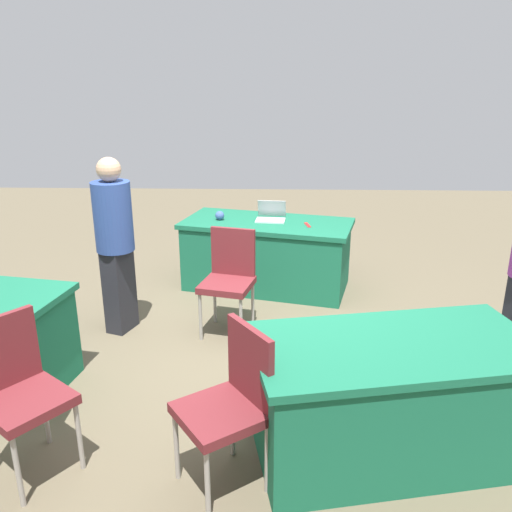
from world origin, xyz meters
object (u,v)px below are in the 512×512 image
Objects in this scene: table_mid_left at (391,398)px; chair_tucked_left at (229,275)px; table_foreground at (267,254)px; chair_aisle at (18,387)px; person_attendee_standing at (115,238)px; laptop_silver at (271,217)px; chair_tucked_right at (231,398)px; yarn_ball at (220,216)px; scissors_red at (308,225)px.

table_mid_left is 1.91× the size of chair_tucked_left.
table_foreground is 2.06× the size of chair_aisle.
laptop_silver is at bearing 150.06° from person_attendee_standing.
laptop_silver is at bearing -38.99° from chair_tucked_right.
yarn_ball is (0.53, -0.05, 0.43)m from table_foreground.
laptop_silver is at bearing -128.11° from scissors_red.
chair_tucked_right is 2.30m from person_attendee_standing.
table_foreground is 3.31m from chair_aisle.
laptop_silver is (-0.04, -0.06, 0.42)m from table_foreground.
chair_aisle is at bearing 18.14° from person_attendee_standing.
yarn_ball is (-0.88, -3.04, 0.25)m from chair_aisle.
scissors_red is (-0.96, 0.20, -0.05)m from yarn_ball.
chair_tucked_right reaches higher than scissors_red.
chair_tucked_right is at bearing 123.69° from chair_aisle.
chair_tucked_right is 2.98m from scissors_red.
person_attendee_standing is (2.16, -1.64, 0.52)m from table_mid_left.
person_attendee_standing is (1.02, 0.01, 0.34)m from chair_tucked_left.
person_attendee_standing is 1.44m from yarn_ball.
chair_aisle is 3.38m from laptop_silver.
chair_tucked_left is at bearing -172.77° from chair_aisle.
chair_tucked_left is 2.16m from chair_aisle.
scissors_red is (-1.84, -2.84, 0.21)m from chair_aisle.
person_attendee_standing reaches higher than yarn_ball.
chair_aisle reaches higher than table_mid_left.
chair_tucked_right is (0.97, 0.30, 0.17)m from table_mid_left.
laptop_silver reaches higher than chair_tucked_left.
chair_tucked_right reaches higher than yarn_ball.
chair_tucked_left is at bearing -55.47° from table_mid_left.
table_mid_left is 2.67m from scissors_red.
table_mid_left is at bearing 110.81° from laptop_silver.
person_attendee_standing is at bearing -144.53° from chair_aisle.
person_attendee_standing is 2.04m from scissors_red.
table_mid_left is at bearing 132.79° from chair_aisle.
chair_aisle is 5.39× the size of scissors_red.
chair_aisle is at bearing 73.86° from yarn_ball.
chair_aisle is (1.07, 1.87, 0.01)m from chair_tucked_left.
laptop_silver is (-1.45, -3.05, 0.24)m from chair_aisle.
laptop_silver is at bearing -122.88° from table_foreground.
chair_tucked_left is at bearing 110.24° from person_attendee_standing.
table_foreground is at bearing -73.82° from table_mid_left.
chair_aisle reaches higher than scissors_red.
table_mid_left is 3.14m from yarn_ball.
table_mid_left is 2.01m from chair_tucked_left.
person_attendee_standing reaches higher than table_foreground.
chair_aisle reaches higher than chair_tucked_right.
scissors_red reaches higher than table_foreground.
scissors_red is at bearing -82.01° from table_mid_left.
chair_tucked_left is at bearing -48.59° from scissors_red.
laptop_silver is (0.76, -2.83, 0.42)m from table_mid_left.
yarn_ball is (0.36, -3.11, 0.26)m from chair_tucked_right.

